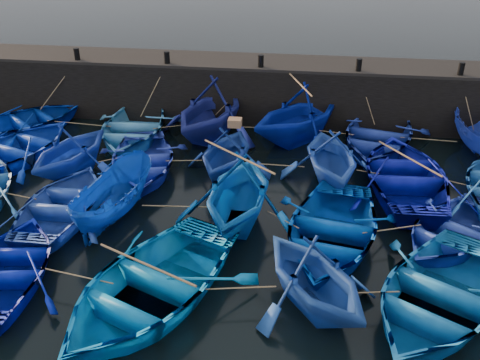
# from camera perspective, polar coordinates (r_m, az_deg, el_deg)

# --- Properties ---
(ground) EXTENTS (120.00, 120.00, 0.00)m
(ground) POSITION_cam_1_polar(r_m,az_deg,el_deg) (15.32, -1.63, -8.00)
(ground) COLOR black
(ground) RESTS_ON ground
(quay_wall) EXTENTS (26.00, 2.50, 2.50)m
(quay_wall) POSITION_cam_1_polar(r_m,az_deg,el_deg) (24.04, 2.38, 9.44)
(quay_wall) COLOR black
(quay_wall) RESTS_ON ground
(quay_top) EXTENTS (26.00, 2.50, 0.12)m
(quay_top) POSITION_cam_1_polar(r_m,az_deg,el_deg) (23.65, 2.44, 12.44)
(quay_top) COLOR black
(quay_top) RESTS_ON quay_wall
(bollard_0) EXTENTS (0.24, 0.24, 0.50)m
(bollard_0) POSITION_cam_1_polar(r_m,az_deg,el_deg) (24.75, -17.01, 12.74)
(bollard_0) COLOR black
(bollard_0) RESTS_ON quay_top
(bollard_1) EXTENTS (0.24, 0.24, 0.50)m
(bollard_1) POSITION_cam_1_polar(r_m,az_deg,el_deg) (23.41, -7.81, 12.83)
(bollard_1) COLOR black
(bollard_1) RESTS_ON quay_top
(bollard_2) EXTENTS (0.24, 0.24, 0.50)m
(bollard_2) POSITION_cam_1_polar(r_m,az_deg,el_deg) (22.70, 2.23, 12.57)
(bollard_2) COLOR black
(bollard_2) RESTS_ON quay_top
(bollard_3) EXTENTS (0.24, 0.24, 0.50)m
(bollard_3) POSITION_cam_1_polar(r_m,az_deg,el_deg) (22.69, 12.56, 11.91)
(bollard_3) COLOR black
(bollard_3) RESTS_ON quay_top
(bollard_4) EXTENTS (0.24, 0.24, 0.50)m
(bollard_4) POSITION_cam_1_polar(r_m,az_deg,el_deg) (23.37, 22.53, 10.91)
(bollard_4) COLOR black
(bollard_4) RESTS_ON quay_top
(boat_0) EXTENTS (5.86, 6.00, 1.02)m
(boat_0) POSITION_cam_1_polar(r_m,az_deg,el_deg) (24.50, -21.72, 5.91)
(boat_0) COLOR navy
(boat_0) RESTS_ON ground
(boat_1) EXTENTS (4.17, 5.57, 1.10)m
(boat_1) POSITION_cam_1_polar(r_m,az_deg,el_deg) (22.42, -11.47, 5.51)
(boat_1) COLOR #387ED2
(boat_1) RESTS_ON ground
(boat_2) EXTENTS (5.41, 5.87, 2.57)m
(boat_2) POSITION_cam_1_polar(r_m,az_deg,el_deg) (21.94, -3.20, 7.60)
(boat_2) COLOR navy
(boat_2) RESTS_ON ground
(boat_3) EXTENTS (6.11, 6.15, 2.45)m
(boat_3) POSITION_cam_1_polar(r_m,az_deg,el_deg) (21.67, 6.17, 7.04)
(boat_3) COLOR #051C9A
(boat_3) RESTS_ON ground
(boat_4) EXTENTS (5.15, 6.30, 1.14)m
(boat_4) POSITION_cam_1_polar(r_m,az_deg,el_deg) (21.86, 14.43, 4.61)
(boat_4) COLOR navy
(boat_4) RESTS_ON ground
(boat_6) EXTENTS (5.06, 5.94, 1.05)m
(boat_6) POSITION_cam_1_polar(r_m,az_deg,el_deg) (21.97, -22.45, 3.26)
(boat_6) COLOR #0A2EB7
(boat_6) RESTS_ON ground
(boat_7) EXTENTS (4.26, 4.62, 2.02)m
(boat_7) POSITION_cam_1_polar(r_m,az_deg,el_deg) (19.93, -17.63, 3.14)
(boat_7) COLOR #1435A1
(boat_7) RESTS_ON ground
(boat_8) EXTENTS (4.55, 5.51, 0.99)m
(boat_8) POSITION_cam_1_polar(r_m,az_deg,el_deg) (19.66, -10.42, 2.04)
(boat_8) COLOR #2639BE
(boat_8) RESTS_ON ground
(boat_9) EXTENTS (3.69, 4.12, 1.94)m
(boat_9) POSITION_cam_1_polar(r_m,az_deg,el_deg) (18.95, -1.43, 3.09)
(boat_9) COLOR navy
(boat_9) RESTS_ON ground
(boat_10) EXTENTS (4.12, 4.56, 2.11)m
(boat_10) POSITION_cam_1_polar(r_m,az_deg,el_deg) (18.72, 9.74, 2.60)
(boat_10) COLOR blue
(boat_10) RESTS_ON ground
(boat_11) EXTENTS (4.32, 5.87, 1.18)m
(boat_11) POSITION_cam_1_polar(r_m,az_deg,el_deg) (19.05, 17.31, 0.57)
(boat_11) COLOR #040B83
(boat_11) RESTS_ON ground
(boat_14) EXTENTS (3.34, 4.65, 0.96)m
(boat_14) POSITION_cam_1_polar(r_m,az_deg,el_deg) (17.64, -18.29, -2.36)
(boat_14) COLOR #2343A7
(boat_14) RESTS_ON ground
(boat_15) EXTENTS (2.27, 4.19, 1.54)m
(boat_15) POSITION_cam_1_polar(r_m,az_deg,el_deg) (16.95, -13.37, -1.81)
(boat_15) COLOR #073796
(boat_15) RESTS_ON ground
(boat_16) EXTENTS (4.05, 4.63, 2.32)m
(boat_16) POSITION_cam_1_polar(r_m,az_deg,el_deg) (16.00, -0.20, -1.27)
(boat_16) COLOR #0652B5
(boat_16) RESTS_ON ground
(boat_17) EXTENTS (4.74, 5.97, 1.11)m
(boat_17) POSITION_cam_1_polar(r_m,az_deg,el_deg) (15.55, 9.64, -5.33)
(boat_17) COLOR #003CA4
(boat_17) RESTS_ON ground
(boat_18) EXTENTS (5.21, 5.43, 0.92)m
(boat_18) POSITION_cam_1_polar(r_m,az_deg,el_deg) (16.70, 21.71, -4.97)
(boat_18) COLOR #2640BD
(boat_18) RESTS_ON ground
(boat_21) EXTENTS (3.89, 4.93, 0.93)m
(boat_21) POSITION_cam_1_polar(r_m,az_deg,el_deg) (15.33, -23.38, -8.57)
(boat_21) COLOR #000F8E
(boat_21) RESTS_ON ground
(boat_22) EXTENTS (6.11, 6.98, 1.21)m
(boat_22) POSITION_cam_1_polar(r_m,az_deg,el_deg) (13.52, -9.76, -10.99)
(boat_22) COLOR #0471D3
(boat_22) RESTS_ON ground
(boat_23) EXTENTS (4.84, 4.95, 1.98)m
(boat_23) POSITION_cam_1_polar(r_m,az_deg,el_deg) (13.13, 7.91, -10.06)
(boat_23) COLOR #1D4AA5
(boat_23) RESTS_ON ground
(boat_24) EXTENTS (6.11, 6.70, 1.14)m
(boat_24) POSITION_cam_1_polar(r_m,az_deg,el_deg) (13.96, 20.34, -11.37)
(boat_24) COLOR #0E60A9
(boat_24) RESTS_ON ground
(wooden_crate) EXTENTS (0.46, 0.39, 0.28)m
(wooden_crate) POSITION_cam_1_polar(r_m,az_deg,el_deg) (18.46, -0.55, 6.15)
(wooden_crate) COLOR #90613E
(wooden_crate) RESTS_ON boat_9
(mooring_ropes) EXTENTS (18.51, 11.81, 2.10)m
(mooring_ropes) POSITION_cam_1_polar(r_m,az_deg,el_deg) (19.03, 0.68, 2.88)
(mooring_ropes) COLOR tan
(mooring_ropes) RESTS_ON ground
(loose_oars) EXTENTS (9.32, 12.40, 1.33)m
(loose_oars) POSITION_cam_1_polar(r_m,az_deg,el_deg) (16.80, 4.85, 2.70)
(loose_oars) COLOR #99724C
(loose_oars) RESTS_ON ground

